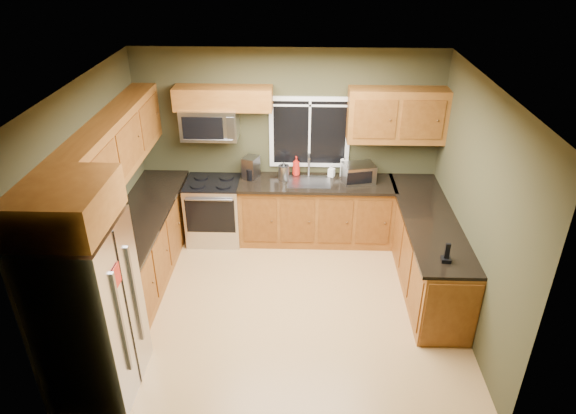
# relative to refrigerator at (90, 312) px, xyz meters

# --- Properties ---
(floor) EXTENTS (4.20, 4.20, 0.00)m
(floor) POSITION_rel_refrigerator_xyz_m (1.74, 1.30, -0.90)
(floor) COLOR tan
(floor) RESTS_ON ground
(ceiling) EXTENTS (4.20, 4.20, 0.00)m
(ceiling) POSITION_rel_refrigerator_xyz_m (1.74, 1.30, 1.80)
(ceiling) COLOR white
(ceiling) RESTS_ON back_wall
(back_wall) EXTENTS (4.20, 0.00, 4.20)m
(back_wall) POSITION_rel_refrigerator_xyz_m (1.74, 3.10, 0.45)
(back_wall) COLOR #37361F
(back_wall) RESTS_ON ground
(front_wall) EXTENTS (4.20, 0.00, 4.20)m
(front_wall) POSITION_rel_refrigerator_xyz_m (1.74, -0.50, 0.45)
(front_wall) COLOR #37361F
(front_wall) RESTS_ON ground
(left_wall) EXTENTS (0.00, 3.60, 3.60)m
(left_wall) POSITION_rel_refrigerator_xyz_m (-0.36, 1.30, 0.45)
(left_wall) COLOR #37361F
(left_wall) RESTS_ON ground
(right_wall) EXTENTS (0.00, 3.60, 3.60)m
(right_wall) POSITION_rel_refrigerator_xyz_m (3.84, 1.30, 0.45)
(right_wall) COLOR #37361F
(right_wall) RESTS_ON ground
(window) EXTENTS (1.12, 0.03, 1.02)m
(window) POSITION_rel_refrigerator_xyz_m (2.04, 3.08, 0.65)
(window) COLOR white
(window) RESTS_ON back_wall
(base_cabinets_left) EXTENTS (0.60, 2.65, 0.90)m
(base_cabinets_left) POSITION_rel_refrigerator_xyz_m (-0.06, 1.78, -0.45)
(base_cabinets_left) COLOR brown
(base_cabinets_left) RESTS_ON ground
(countertop_left) EXTENTS (0.65, 2.65, 0.04)m
(countertop_left) POSITION_rel_refrigerator_xyz_m (-0.04, 1.78, 0.02)
(countertop_left) COLOR black
(countertop_left) RESTS_ON base_cabinets_left
(base_cabinets_back) EXTENTS (2.17, 0.60, 0.90)m
(base_cabinets_back) POSITION_rel_refrigerator_xyz_m (2.15, 2.80, -0.45)
(base_cabinets_back) COLOR brown
(base_cabinets_back) RESTS_ON ground
(countertop_back) EXTENTS (2.17, 0.65, 0.04)m
(countertop_back) POSITION_rel_refrigerator_xyz_m (2.15, 2.78, 0.02)
(countertop_back) COLOR black
(countertop_back) RESTS_ON base_cabinets_back
(base_cabinets_peninsula) EXTENTS (0.60, 2.52, 0.90)m
(base_cabinets_peninsula) POSITION_rel_refrigerator_xyz_m (3.54, 1.84, -0.45)
(base_cabinets_peninsula) COLOR brown
(base_cabinets_peninsula) RESTS_ON ground
(countertop_peninsula) EXTENTS (0.65, 2.50, 0.04)m
(countertop_peninsula) POSITION_rel_refrigerator_xyz_m (3.51, 1.85, 0.02)
(countertop_peninsula) COLOR black
(countertop_peninsula) RESTS_ON base_cabinets_peninsula
(upper_cabinets_left) EXTENTS (0.33, 2.65, 0.72)m
(upper_cabinets_left) POSITION_rel_refrigerator_xyz_m (-0.20, 1.78, 0.96)
(upper_cabinets_left) COLOR brown
(upper_cabinets_left) RESTS_ON left_wall
(upper_cabinets_back_left) EXTENTS (1.30, 0.33, 0.30)m
(upper_cabinets_back_left) POSITION_rel_refrigerator_xyz_m (0.89, 2.94, 1.17)
(upper_cabinets_back_left) COLOR brown
(upper_cabinets_back_left) RESTS_ON back_wall
(upper_cabinets_back_right) EXTENTS (1.30, 0.33, 0.72)m
(upper_cabinets_back_right) POSITION_rel_refrigerator_xyz_m (3.19, 2.94, 0.96)
(upper_cabinets_back_right) COLOR brown
(upper_cabinets_back_right) RESTS_ON back_wall
(upper_cabinet_over_fridge) EXTENTS (0.72, 0.90, 0.38)m
(upper_cabinet_over_fridge) POSITION_rel_refrigerator_xyz_m (-0.00, 0.00, 1.13)
(upper_cabinet_over_fridge) COLOR brown
(upper_cabinet_over_fridge) RESTS_ON left_wall
(refrigerator) EXTENTS (0.74, 0.90, 1.80)m
(refrigerator) POSITION_rel_refrigerator_xyz_m (0.00, 0.00, 0.00)
(refrigerator) COLOR #B7B7BC
(refrigerator) RESTS_ON ground
(range) EXTENTS (0.76, 0.69, 0.94)m
(range) POSITION_rel_refrigerator_xyz_m (0.69, 2.77, -0.43)
(range) COLOR #B7B7BC
(range) RESTS_ON ground
(microwave) EXTENTS (0.76, 0.41, 0.42)m
(microwave) POSITION_rel_refrigerator_xyz_m (0.69, 2.91, 0.83)
(microwave) COLOR #B7B7BC
(microwave) RESTS_ON back_wall
(sink) EXTENTS (0.60, 0.42, 0.36)m
(sink) POSITION_rel_refrigerator_xyz_m (2.04, 2.79, 0.05)
(sink) COLOR slate
(sink) RESTS_ON countertop_back
(toaster_oven) EXTENTS (0.48, 0.41, 0.26)m
(toaster_oven) POSITION_rel_refrigerator_xyz_m (2.73, 2.81, 0.17)
(toaster_oven) COLOR #B7B7BC
(toaster_oven) RESTS_ON countertop_back
(coffee_maker) EXTENTS (0.26, 0.30, 0.31)m
(coffee_maker) POSITION_rel_refrigerator_xyz_m (1.23, 2.89, 0.18)
(coffee_maker) COLOR slate
(coffee_maker) RESTS_ON countertop_back
(kettle) EXTENTS (0.19, 0.19, 0.27)m
(kettle) POSITION_rel_refrigerator_xyz_m (1.69, 2.83, 0.16)
(kettle) COLOR #B7B7BC
(kettle) RESTS_ON countertop_back
(paper_towel_roll) EXTENTS (0.13, 0.13, 0.28)m
(paper_towel_roll) POSITION_rel_refrigerator_xyz_m (2.53, 2.98, 0.17)
(paper_towel_roll) COLOR white
(paper_towel_roll) RESTS_ON countertop_back
(soap_bottle_a) EXTENTS (0.12, 0.13, 0.28)m
(soap_bottle_a) POSITION_rel_refrigerator_xyz_m (1.86, 3.00, 0.18)
(soap_bottle_a) COLOR red
(soap_bottle_a) RESTS_ON countertop_back
(soap_bottle_b) EXTENTS (0.11, 0.11, 0.18)m
(soap_bottle_b) POSITION_rel_refrigerator_xyz_m (2.36, 2.97, 0.13)
(soap_bottle_b) COLOR white
(soap_bottle_b) RESTS_ON countertop_back
(cordless_phone) EXTENTS (0.11, 0.11, 0.22)m
(cordless_phone) POSITION_rel_refrigerator_xyz_m (3.49, 0.89, 0.11)
(cordless_phone) COLOR black
(cordless_phone) RESTS_ON countertop_peninsula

